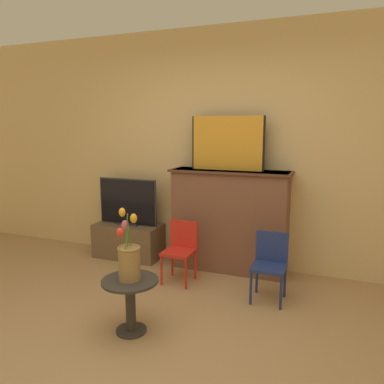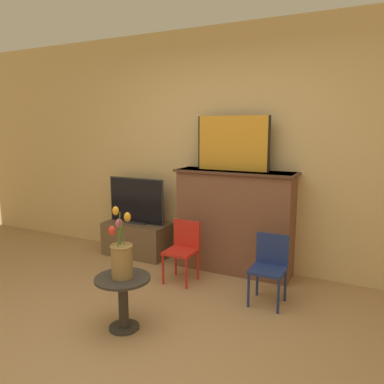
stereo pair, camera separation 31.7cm
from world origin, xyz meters
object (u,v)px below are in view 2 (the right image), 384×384
object	(u,v)px
painting	(233,143)
tv_monitor	(136,201)
vase_tulips	(122,256)
chair_red	(183,247)
chair_blue	(270,264)

from	to	relation	value
painting	tv_monitor	distance (m)	1.44
vase_tulips	tv_monitor	bearing A→B (deg)	121.08
chair_red	vase_tulips	distance (m)	1.09
painting	vase_tulips	distance (m)	1.79
tv_monitor	chair_blue	xyz separation A→B (m)	(1.83, -0.53, -0.33)
painting	vase_tulips	world-z (taller)	painting
painting	chair_red	bearing A→B (deg)	-124.95
tv_monitor	chair_red	xyz separation A→B (m)	(0.89, -0.44, -0.33)
painting	chair_red	xyz separation A→B (m)	(-0.35, -0.50, -1.06)
tv_monitor	chair_red	size ratio (longest dim) A/B	1.22
tv_monitor	painting	bearing A→B (deg)	2.33
vase_tulips	chair_red	bearing A→B (deg)	91.13
vase_tulips	chair_blue	bearing A→B (deg)	46.67
painting	tv_monitor	bearing A→B (deg)	-177.67
chair_blue	vase_tulips	xyz separation A→B (m)	(-0.92, -0.98, 0.24)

